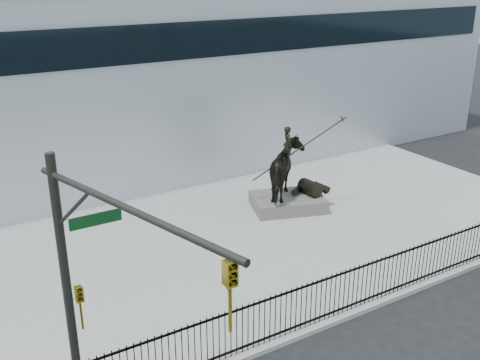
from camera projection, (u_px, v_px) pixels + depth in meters
ground at (338, 353)px, 15.60m from camera, size 120.00×120.00×0.00m
plaza at (216, 249)px, 21.16m from camera, size 30.00×12.00×0.15m
building at (97, 77)px, 29.93m from camera, size 44.00×14.00×9.00m
picket_fence at (312, 303)px, 16.28m from camera, size 22.10×0.10×1.50m
statue_plinth at (288, 202)px, 24.37m from camera, size 3.54×2.94×0.57m
equestrian_statue at (290, 170)px, 23.86m from camera, size 3.70×2.93×3.29m
traffic_signal_left at (94, 315)px, 10.39m from camera, size 1.52×4.84×7.00m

